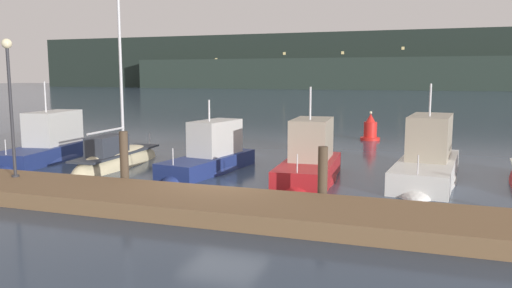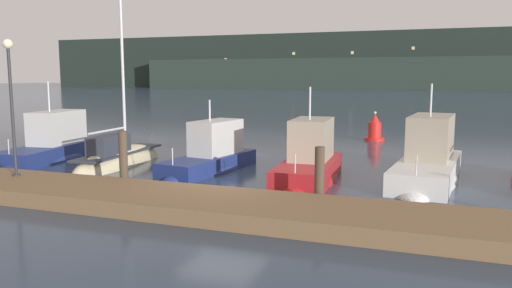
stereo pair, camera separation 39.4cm
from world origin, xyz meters
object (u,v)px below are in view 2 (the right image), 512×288
object	(u,v)px
motorboat_berth_5	(428,169)
dock_lamppost	(11,87)
motorboat_berth_1	(52,151)
motorboat_berth_3	(210,162)
channel_buoy	(375,130)
motorboat_berth_4	(309,169)
sailboat_berth_2	(119,163)

from	to	relation	value
motorboat_berth_5	dock_lamppost	world-z (taller)	dock_lamppost
motorboat_berth_1	motorboat_berth_3	bearing A→B (deg)	-0.42
motorboat_berth_3	channel_buoy	world-z (taller)	motorboat_berth_3
motorboat_berth_3	motorboat_berth_4	bearing A→B (deg)	-5.20
motorboat_berth_3	motorboat_berth_4	distance (m)	4.14
motorboat_berth_1	dock_lamppost	distance (m)	6.87
channel_buoy	dock_lamppost	xyz separation A→B (m)	(-9.68, -17.07, 2.81)
motorboat_berth_1	sailboat_berth_2	world-z (taller)	sailboat_berth_2
motorboat_berth_5	channel_buoy	world-z (taller)	motorboat_berth_5
channel_buoy	dock_lamppost	bearing A→B (deg)	-119.55
motorboat_berth_5	motorboat_berth_1	bearing A→B (deg)	-176.51
motorboat_berth_4	sailboat_berth_2	bearing A→B (deg)	179.43
motorboat_berth_5	motorboat_berth_4	bearing A→B (deg)	-160.71
sailboat_berth_2	channel_buoy	distance (m)	15.23
motorboat_berth_1	motorboat_berth_4	xyz separation A→B (m)	(12.10, -0.43, 0.02)
sailboat_berth_2	channel_buoy	size ratio (longest dim) A/B	4.89
motorboat_berth_4	channel_buoy	distance (m)	12.31
motorboat_berth_1	motorboat_berth_3	distance (m)	7.97
channel_buoy	motorboat_berth_3	bearing A→B (deg)	-112.69
motorboat_berth_1	motorboat_berth_4	distance (m)	12.11
motorboat_berth_1	motorboat_berth_5	size ratio (longest dim) A/B	0.94
sailboat_berth_2	motorboat_berth_3	xyz separation A→B (m)	(4.12, 0.29, 0.22)
motorboat_berth_1	motorboat_berth_5	world-z (taller)	motorboat_berth_1
motorboat_berth_4	motorboat_berth_5	bearing A→B (deg)	19.29
channel_buoy	sailboat_berth_2	bearing A→B (deg)	-126.72
motorboat_berth_3	motorboat_berth_4	xyz separation A→B (m)	(4.13, -0.38, 0.05)
motorboat_berth_3	dock_lamppost	world-z (taller)	dock_lamppost
dock_lamppost	motorboat_berth_5	bearing A→B (deg)	25.73
motorboat_berth_1	motorboat_berth_4	bearing A→B (deg)	-2.05
sailboat_berth_2	motorboat_berth_4	bearing A→B (deg)	-0.57
sailboat_berth_2	motorboat_berth_3	distance (m)	4.14
sailboat_berth_2	motorboat_berth_4	xyz separation A→B (m)	(8.25, -0.08, 0.27)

